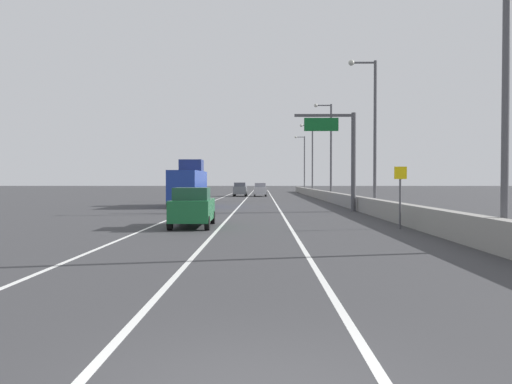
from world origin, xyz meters
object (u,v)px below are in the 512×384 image
object	(u,v)px
car_gray_0	(240,189)
box_truck	(189,185)
lamp_post_right_fourth	(311,155)
car_silver_2	(260,190)
overhead_sign_gantry	(344,149)
lamp_post_right_second	(372,126)
car_green_1	(193,207)
lamp_post_right_third	(329,146)
lamp_post_right_near	(499,54)
lamp_post_right_fifth	(303,160)
speed_advisory_sign	(400,192)

from	to	relation	value
car_gray_0	box_truck	distance (m)	29.37
lamp_post_right_fourth	car_silver_2	size ratio (longest dim) A/B	2.81
overhead_sign_gantry	car_silver_2	bearing A→B (deg)	100.42
lamp_post_right_second	car_green_1	distance (m)	17.84
lamp_post_right_third	lamp_post_right_second	bearing A→B (deg)	-88.90
lamp_post_right_near	lamp_post_right_third	xyz separation A→B (m)	(0.10, 40.75, 0.00)
overhead_sign_gantry	lamp_post_right_fourth	world-z (taller)	lamp_post_right_fourth
car_gray_0	lamp_post_right_fourth	bearing A→B (deg)	20.11
lamp_post_right_third	car_gray_0	distance (m)	20.50
lamp_post_right_near	car_gray_0	bearing A→B (deg)	101.01
lamp_post_right_fourth	lamp_post_right_third	bearing A→B (deg)	-89.85
lamp_post_right_second	car_gray_0	size ratio (longest dim) A/B	2.60
lamp_post_right_fourth	lamp_post_right_fifth	distance (m)	20.38
lamp_post_right_second	car_gray_0	bearing A→B (deg)	107.53
car_gray_0	speed_advisory_sign	bearing A→B (deg)	-78.63
lamp_post_right_second	box_truck	world-z (taller)	lamp_post_right_second
lamp_post_right_third	lamp_post_right_fifth	distance (m)	40.76
lamp_post_right_second	car_green_1	world-z (taller)	lamp_post_right_second
lamp_post_right_fifth	lamp_post_right_third	bearing A→B (deg)	-90.64
lamp_post_right_near	car_gray_0	xyz separation A→B (m)	(-11.10, 57.05, -5.42)
speed_advisory_sign	lamp_post_right_second	xyz separation A→B (m)	(1.58, 13.05, 4.70)
lamp_post_right_fifth	car_silver_2	xyz separation A→B (m)	(-8.62, -25.18, -5.46)
lamp_post_right_near	lamp_post_right_fifth	size ratio (longest dim) A/B	1.00
overhead_sign_gantry	lamp_post_right_second	world-z (taller)	lamp_post_right_second
car_green_1	car_gray_0	bearing A→B (deg)	89.83
speed_advisory_sign	box_truck	distance (m)	24.53
lamp_post_right_second	lamp_post_right_third	size ratio (longest dim) A/B	1.00
lamp_post_right_fifth	car_green_1	xyz separation A→B (m)	(-11.80, -73.41, -5.47)
speed_advisory_sign	box_truck	world-z (taller)	box_truck
lamp_post_right_fourth	car_green_1	distance (m)	54.49
speed_advisory_sign	lamp_post_right_third	distance (m)	33.77
lamp_post_right_near	lamp_post_right_fourth	bearing A→B (deg)	89.96
lamp_post_right_second	lamp_post_right_fifth	size ratio (longest dim) A/B	1.00
lamp_post_right_third	lamp_post_right_fifth	xyz separation A→B (m)	(0.46, 40.75, 0.00)
lamp_post_right_third	box_truck	xyz separation A→B (m)	(-14.57, -12.86, -4.48)
overhead_sign_gantry	lamp_post_right_fifth	bearing A→B (deg)	88.02
lamp_post_right_fourth	car_green_1	xyz separation A→B (m)	(-11.28, -53.03, -5.47)
box_truck	lamp_post_right_second	bearing A→B (deg)	-26.68
lamp_post_right_fourth	speed_advisory_sign	bearing A→B (deg)	-91.21
car_green_1	car_silver_2	bearing A→B (deg)	86.23
car_gray_0	lamp_post_right_near	bearing A→B (deg)	-78.99
lamp_post_right_fifth	car_green_1	world-z (taller)	lamp_post_right_fifth
car_green_1	car_silver_2	xyz separation A→B (m)	(3.18, 48.23, 0.01)
lamp_post_right_fourth	lamp_post_right_fifth	xyz separation A→B (m)	(0.51, 20.38, 0.00)
lamp_post_right_fifth	lamp_post_right_fourth	bearing A→B (deg)	-91.44
speed_advisory_sign	lamp_post_right_fifth	bearing A→B (deg)	88.72
car_silver_2	box_truck	world-z (taller)	box_truck
speed_advisory_sign	box_truck	size ratio (longest dim) A/B	0.37
overhead_sign_gantry	box_truck	xyz separation A→B (m)	(-12.93, 7.05, -2.75)
overhead_sign_gantry	lamp_post_right_third	world-z (taller)	lamp_post_right_third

